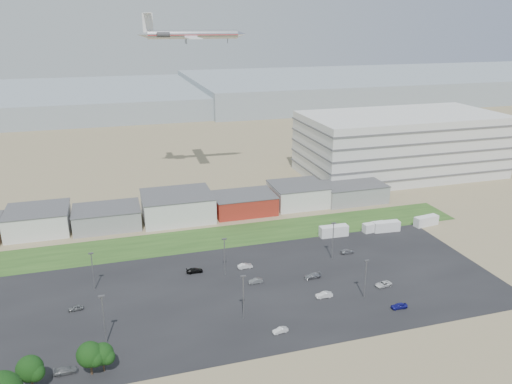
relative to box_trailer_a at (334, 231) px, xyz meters
name	(u,v)px	position (x,y,z in m)	size (l,w,h in m)	color
ground	(259,342)	(-36.37, -43.18, -1.61)	(700.00, 700.00, 0.00)	#877855
parking_lot	(255,289)	(-31.37, -23.18, -1.60)	(120.00, 50.00, 0.01)	black
grass_strip	(208,239)	(-36.37, 8.82, -1.60)	(160.00, 16.00, 0.02)	#264A1B
hills_backdrop	(191,96)	(3.63, 271.82, 2.89)	(700.00, 200.00, 9.00)	gray
building_row	(143,210)	(-53.37, 27.82, 2.39)	(170.00, 20.00, 8.00)	silver
parking_garage	(400,144)	(53.63, 51.82, 10.89)	(80.00, 40.00, 25.00)	silver
box_trailer_a	(334,231)	(0.00, 0.00, 0.00)	(8.56, 2.68, 3.21)	silver
box_trailer_b	(374,227)	(13.34, -0.20, -0.25)	(7.24, 2.26, 2.72)	silver
box_trailer_c	(386,226)	(16.94, -1.17, -0.07)	(8.20, 2.56, 3.08)	silver
box_trailer_d	(426,221)	(31.25, -0.77, -0.10)	(8.04, 2.51, 3.02)	silver
tree_mid	(30,371)	(-78.13, -44.75, 2.09)	(4.93, 4.93, 7.40)	black
tree_right	(90,357)	(-68.31, -43.72, 2.14)	(5.00, 5.00, 7.50)	black
tree_near	(103,356)	(-66.17, -43.44, 1.67)	(4.36, 4.36, 6.55)	black
lightpole_front_l	(104,320)	(-65.64, -34.84, 3.75)	(1.26, 0.53, 10.71)	slate
lightpole_front_m	(243,297)	(-37.21, -34.31, 3.56)	(1.21, 0.51, 10.32)	slate
lightpole_front_r	(365,279)	(-8.12, -33.91, 3.17)	(1.12, 0.47, 9.54)	slate
lightpole_back_l	(93,271)	(-67.99, -12.27, 3.19)	(1.13, 0.47, 9.59)	slate
lightpole_back_m	(225,257)	(-36.56, -14.24, 3.42)	(1.18, 0.49, 10.04)	slate
lightpole_back_r	(333,241)	(-6.85, -13.66, 3.62)	(1.23, 0.51, 10.45)	slate
airliner	(193,34)	(-28.80, 64.06, 54.48)	(39.92, 27.22, 11.79)	silver
parked_car_0	(383,284)	(-1.19, -30.73, -1.03)	(1.90, 4.13, 1.15)	silver
parked_car_1	(324,295)	(-17.02, -31.31, -0.96)	(1.37, 3.94, 1.30)	silver
parked_car_2	(399,306)	(-2.90, -40.40, -0.98)	(1.48, 3.68, 1.25)	navy
parked_car_5	(76,308)	(-72.00, -20.52, -1.05)	(1.31, 3.25, 1.11)	#595B5E
parked_car_6	(195,270)	(-43.69, -10.78, -1.00)	(1.71, 4.20, 1.22)	black
parked_car_7	(256,281)	(-30.32, -20.39, -1.03)	(1.23, 3.51, 1.16)	#595B5E
parked_car_8	(347,251)	(-1.47, -11.93, -0.97)	(1.50, 3.72, 1.27)	#A5A5AA
parked_car_10	(66,370)	(-72.84, -42.07, -1.00)	(1.69, 4.17, 1.21)	#595B5E
parked_car_11	(245,266)	(-30.72, -12.16, -0.98)	(1.33, 3.81, 1.26)	silver
parked_car_12	(313,276)	(-16.00, -22.02, -0.98)	(1.74, 4.29, 1.24)	#A5A5AA
parked_car_13	(280,330)	(-31.31, -41.45, -1.06)	(1.15, 3.29, 1.08)	silver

